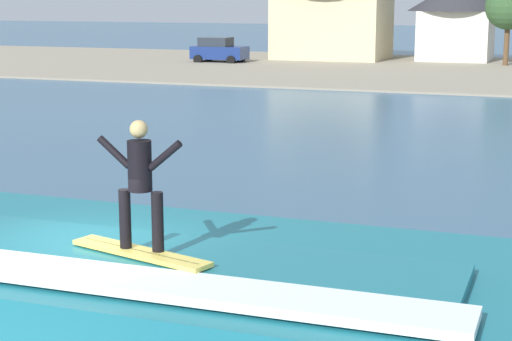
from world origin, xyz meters
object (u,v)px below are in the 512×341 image
object	(u,v)px
house_small_cottage	(457,15)
tree_tall_bare	(509,7)
surfboard	(140,253)
surfer	(140,178)
house_with_chimney	(333,5)
wave_crest	(165,294)
car_near_shore	(219,50)

from	to	relation	value
house_small_cottage	tree_tall_bare	world-z (taller)	house_small_cottage
surfboard	surfer	size ratio (longest dim) A/B	1.28
house_with_chimney	house_small_cottage	distance (m)	9.19
house_small_cottage	wave_crest	bearing A→B (deg)	-87.04
tree_tall_bare	house_small_cottage	bearing A→B (deg)	132.81
house_with_chimney	tree_tall_bare	bearing A→B (deg)	-10.99
surfboard	house_with_chimney	world-z (taller)	house_with_chimney
surfer	house_with_chimney	distance (m)	55.35
house_small_cottage	house_with_chimney	bearing A→B (deg)	-169.25
surfboard	tree_tall_bare	size ratio (longest dim) A/B	0.40
wave_crest	surfer	bearing A→B (deg)	-92.37
house_with_chimney	surfer	bearing A→B (deg)	-77.66
wave_crest	tree_tall_bare	distance (m)	51.06
surfboard	house_with_chimney	bearing A→B (deg)	102.33
car_near_shore	tree_tall_bare	xyz separation A→B (m)	(19.66, 3.72, 3.11)
surfer	car_near_shore	size ratio (longest dim) A/B	0.45
house_small_cottage	tree_tall_bare	xyz separation A→B (m)	(3.90, -4.21, 0.68)
car_near_shore	tree_tall_bare	bearing A→B (deg)	10.71
surfboard	car_near_shore	distance (m)	51.37
surfboard	surfer	xyz separation A→B (m)	(-0.00, 0.06, 1.01)
surfboard	surfer	distance (m)	1.01
tree_tall_bare	car_near_shore	bearing A→B (deg)	-169.29
surfboard	surfer	bearing A→B (deg)	93.92
house_with_chimney	tree_tall_bare	size ratio (longest dim) A/B	1.76
surfer	car_near_shore	world-z (taller)	surfer
car_near_shore	house_small_cottage	xyz separation A→B (m)	(15.76, 7.93, 2.42)
wave_crest	house_with_chimney	size ratio (longest dim) A/B	0.99
wave_crest	house_small_cottage	world-z (taller)	house_small_cottage
wave_crest	tree_tall_bare	xyz separation A→B (m)	(1.05, 50.94, 3.37)
wave_crest	surfer	world-z (taller)	surfer
surfboard	tree_tall_bare	world-z (taller)	tree_tall_bare
car_near_shore	house_with_chimney	xyz separation A→B (m)	(6.76, 6.22, 3.18)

